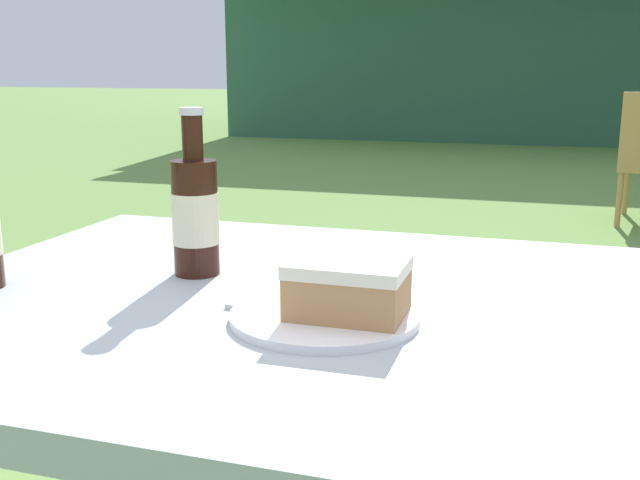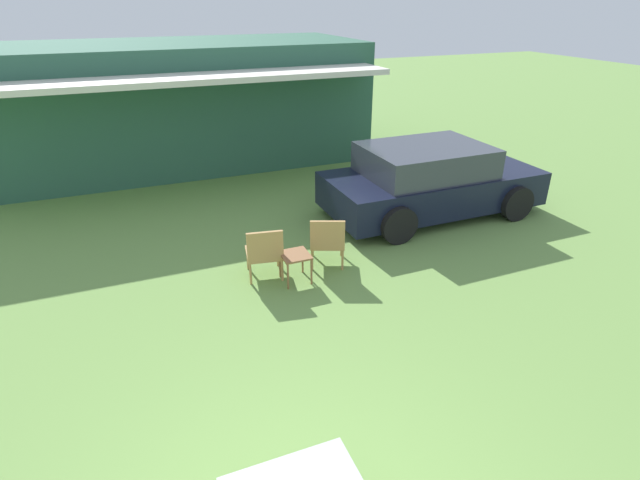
% 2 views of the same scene
% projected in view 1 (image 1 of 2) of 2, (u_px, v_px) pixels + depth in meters
% --- Properties ---
extents(cabin_building, '(9.49, 5.03, 2.90)m').
position_uv_depth(cabin_building, '(578.00, 33.00, 10.88)').
color(cabin_building, '#2D5B47').
rests_on(cabin_building, ground_plane).
extents(patio_table, '(1.00, 0.80, 0.71)m').
position_uv_depth(patio_table, '(297.00, 342.00, 0.96)').
color(patio_table, '#9EA3A8').
rests_on(patio_table, ground_plane).
extents(cake_on_plate, '(0.22, 0.22, 0.07)m').
position_uv_depth(cake_on_plate, '(339.00, 298.00, 0.84)').
color(cake_on_plate, white).
rests_on(cake_on_plate, patio_table).
extents(cola_bottle_near, '(0.06, 0.06, 0.23)m').
position_uv_depth(cola_bottle_near, '(195.00, 213.00, 1.02)').
color(cola_bottle_near, black).
rests_on(cola_bottle_near, patio_table).
extents(fork, '(0.17, 0.04, 0.01)m').
position_uv_depth(fork, '(289.00, 316.00, 0.86)').
color(fork, silver).
rests_on(fork, patio_table).
extents(loose_bottle_cap, '(0.03, 0.03, 0.01)m').
position_uv_depth(loose_bottle_cap, '(344.00, 304.00, 0.89)').
color(loose_bottle_cap, silver).
rests_on(loose_bottle_cap, patio_table).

